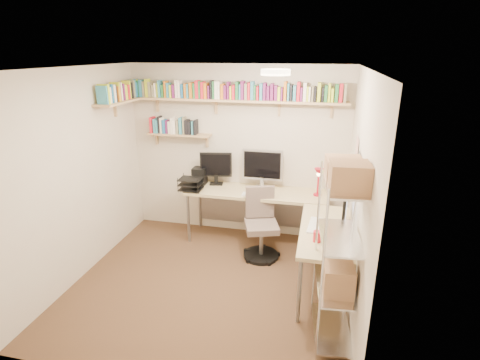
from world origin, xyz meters
name	(u,v)px	position (x,y,z in m)	size (l,w,h in m)	color
ground	(209,284)	(0.00, 0.00, 0.00)	(3.20, 3.20, 0.00)	#452E1D
room_shell	(206,161)	(0.00, 0.00, 1.55)	(3.24, 3.04, 2.52)	beige
wall_shelves	(204,100)	(-0.42, 1.30, 2.03)	(3.12, 1.09, 0.80)	tan
corner_desk	(264,199)	(0.50, 0.95, 0.77)	(2.40, 2.03, 1.35)	#D2C088
office_chair	(261,229)	(0.49, 0.80, 0.40)	(0.53, 0.54, 0.95)	black
wire_rack	(342,226)	(1.42, -0.66, 1.24)	(0.42, 0.76, 1.85)	silver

